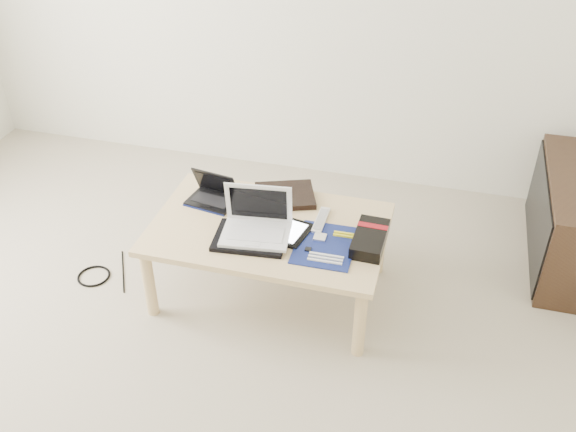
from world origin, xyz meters
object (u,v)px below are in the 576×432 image
(coffee_table, at_px, (269,234))
(white_laptop, at_px, (257,224))
(gpu_box, at_px, (370,239))
(netbook, at_px, (213,195))

(coffee_table, bearing_deg, white_laptop, -110.43)
(white_laptop, distance_m, gpu_box, 0.52)
(gpu_box, bearing_deg, netbook, 169.66)
(white_laptop, bearing_deg, netbook, 143.73)
(white_laptop, bearing_deg, gpu_box, 7.84)
(coffee_table, distance_m, netbook, 0.36)
(netbook, distance_m, gpu_box, 0.82)
(white_laptop, height_order, gpu_box, white_laptop)
(gpu_box, bearing_deg, coffee_table, 178.53)
(white_laptop, relative_size, gpu_box, 1.18)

